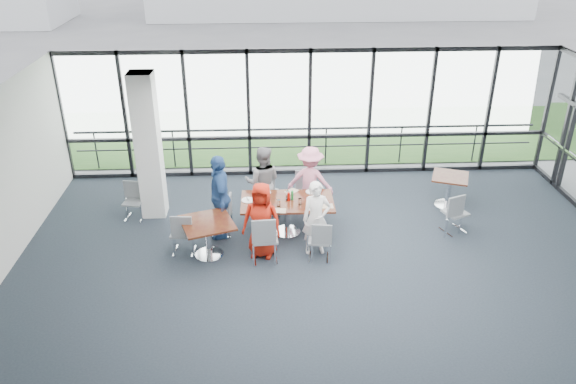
{
  "coord_description": "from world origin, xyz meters",
  "views": [
    {
      "loc": [
        -1.21,
        -8.19,
        6.05
      ],
      "look_at": [
        -0.7,
        1.71,
        1.1
      ],
      "focal_mm": 35.0,
      "sensor_mm": 36.0,
      "label": 1
    }
  ],
  "objects_px": {
    "diner_far_left": "(263,182)",
    "chair_main_end": "(221,216)",
    "diner_near_left": "(262,220)",
    "chair_spare_lb": "(133,202)",
    "chair_main_fr": "(304,193)",
    "main_table": "(287,206)",
    "chair_main_nl": "(265,238)",
    "structural_column": "(148,147)",
    "side_table_left": "(207,227)",
    "side_table_right": "(450,181)",
    "diner_end": "(220,196)",
    "chair_spare_r": "(455,213)",
    "diner_near_right": "(316,218)",
    "diner_far_right": "(310,181)",
    "chair_spare_la": "(183,233)",
    "chair_main_fl": "(267,193)",
    "chair_main_nr": "(319,240)"
  },
  "relations": [
    {
      "from": "structural_column",
      "to": "main_table",
      "type": "height_order",
      "value": "structural_column"
    },
    {
      "from": "side_table_right",
      "to": "chair_main_nr",
      "type": "distance_m",
      "value": 3.77
    },
    {
      "from": "diner_far_right",
      "to": "chair_main_nr",
      "type": "height_order",
      "value": "diner_far_right"
    },
    {
      "from": "diner_near_right",
      "to": "diner_end",
      "type": "height_order",
      "value": "diner_end"
    },
    {
      "from": "diner_far_right",
      "to": "chair_spare_r",
      "type": "relative_size",
      "value": 1.76
    },
    {
      "from": "diner_near_left",
      "to": "chair_spare_lb",
      "type": "xyz_separation_m",
      "value": [
        -2.79,
        1.59,
        -0.36
      ]
    },
    {
      "from": "diner_far_left",
      "to": "chair_main_fr",
      "type": "relative_size",
      "value": 1.85
    },
    {
      "from": "main_table",
      "to": "chair_main_end",
      "type": "xyz_separation_m",
      "value": [
        -1.37,
        0.03,
        -0.2
      ]
    },
    {
      "from": "chair_main_nl",
      "to": "chair_spare_lb",
      "type": "bearing_deg",
      "value": 143.43
    },
    {
      "from": "diner_far_right",
      "to": "chair_main_nr",
      "type": "relative_size",
      "value": 1.9
    },
    {
      "from": "diner_near_left",
      "to": "chair_spare_lb",
      "type": "bearing_deg",
      "value": 162.62
    },
    {
      "from": "main_table",
      "to": "chair_main_nr",
      "type": "bearing_deg",
      "value": -60.3
    },
    {
      "from": "diner_end",
      "to": "chair_main_fr",
      "type": "bearing_deg",
      "value": 110.76
    },
    {
      "from": "structural_column",
      "to": "chair_main_nl",
      "type": "bearing_deg",
      "value": -39.69
    },
    {
      "from": "side_table_left",
      "to": "chair_spare_lb",
      "type": "relative_size",
      "value": 1.49
    },
    {
      "from": "structural_column",
      "to": "side_table_left",
      "type": "relative_size",
      "value": 2.66
    },
    {
      "from": "main_table",
      "to": "chair_spare_la",
      "type": "distance_m",
      "value": 2.19
    },
    {
      "from": "side_table_right",
      "to": "diner_end",
      "type": "distance_m",
      "value": 5.21
    },
    {
      "from": "chair_main_end",
      "to": "diner_far_right",
      "type": "bearing_deg",
      "value": 119.49
    },
    {
      "from": "main_table",
      "to": "chair_main_nl",
      "type": "distance_m",
      "value": 1.13
    },
    {
      "from": "side_table_left",
      "to": "diner_far_left",
      "type": "height_order",
      "value": "diner_far_left"
    },
    {
      "from": "diner_end",
      "to": "diner_near_left",
      "type": "bearing_deg",
      "value": 38.22
    },
    {
      "from": "chair_spare_r",
      "to": "chair_spare_la",
      "type": "bearing_deg",
      "value": 162.74
    },
    {
      "from": "chair_main_nl",
      "to": "diner_near_right",
      "type": "bearing_deg",
      "value": 8.81
    },
    {
      "from": "main_table",
      "to": "side_table_left",
      "type": "distance_m",
      "value": 1.77
    },
    {
      "from": "side_table_right",
      "to": "diner_far_right",
      "type": "xyz_separation_m",
      "value": [
        -3.18,
        -0.18,
        0.17
      ]
    },
    {
      "from": "main_table",
      "to": "diner_near_right",
      "type": "height_order",
      "value": "diner_near_right"
    },
    {
      "from": "chair_main_nl",
      "to": "chair_spare_r",
      "type": "relative_size",
      "value": 1.08
    },
    {
      "from": "side_table_left",
      "to": "chair_spare_r",
      "type": "xyz_separation_m",
      "value": [
        5.08,
        0.67,
        -0.2
      ]
    },
    {
      "from": "chair_main_fr",
      "to": "diner_near_left",
      "type": "bearing_deg",
      "value": 53.75
    },
    {
      "from": "diner_end",
      "to": "side_table_left",
      "type": "bearing_deg",
      "value": -23.2
    },
    {
      "from": "diner_end",
      "to": "chair_spare_la",
      "type": "relative_size",
      "value": 2.03
    },
    {
      "from": "chair_main_nr",
      "to": "chair_spare_r",
      "type": "relative_size",
      "value": 0.92
    },
    {
      "from": "chair_main_nl",
      "to": "chair_main_fr",
      "type": "bearing_deg",
      "value": 61.38
    },
    {
      "from": "chair_main_fr",
      "to": "diner_near_right",
      "type": "bearing_deg",
      "value": 85.28
    },
    {
      "from": "diner_far_left",
      "to": "main_table",
      "type": "bearing_deg",
      "value": 128.84
    },
    {
      "from": "chair_main_fl",
      "to": "chair_spare_la",
      "type": "relative_size",
      "value": 1.03
    },
    {
      "from": "structural_column",
      "to": "side_table_left",
      "type": "height_order",
      "value": "structural_column"
    },
    {
      "from": "main_table",
      "to": "structural_column",
      "type": "bearing_deg",
      "value": 161.94
    },
    {
      "from": "structural_column",
      "to": "chair_main_fl",
      "type": "xyz_separation_m",
      "value": [
        2.5,
        -0.03,
        -1.14
      ]
    },
    {
      "from": "chair_main_nl",
      "to": "chair_main_fr",
      "type": "distance_m",
      "value": 2.17
    },
    {
      "from": "main_table",
      "to": "chair_main_fr",
      "type": "bearing_deg",
      "value": 67.67
    },
    {
      "from": "diner_far_left",
      "to": "chair_main_end",
      "type": "height_order",
      "value": "diner_far_left"
    },
    {
      "from": "diner_far_right",
      "to": "chair_main_fl",
      "type": "xyz_separation_m",
      "value": [
        -0.94,
        0.11,
        -0.33
      ]
    },
    {
      "from": "chair_spare_r",
      "to": "chair_main_end",
      "type": "bearing_deg",
      "value": 155.44
    },
    {
      "from": "chair_main_nl",
      "to": "chair_main_end",
      "type": "xyz_separation_m",
      "value": [
        -0.89,
        1.04,
        -0.06
      ]
    },
    {
      "from": "diner_end",
      "to": "chair_main_nl",
      "type": "bearing_deg",
      "value": 33.56
    },
    {
      "from": "structural_column",
      "to": "diner_far_right",
      "type": "distance_m",
      "value": 3.54
    },
    {
      "from": "chair_main_fr",
      "to": "chair_spare_lb",
      "type": "xyz_separation_m",
      "value": [
        -3.73,
        -0.19,
        -0.04
      ]
    },
    {
      "from": "chair_main_end",
      "to": "main_table",
      "type": "bearing_deg",
      "value": 95.22
    }
  ]
}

